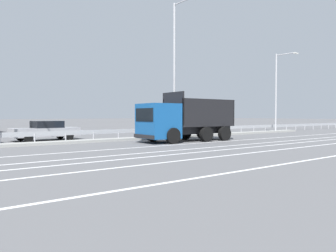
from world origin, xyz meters
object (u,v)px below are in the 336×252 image
Objects in this scene: dump_truck at (176,123)px; street_lamp_3 at (278,89)px; street_lamp_2 at (176,64)px; median_road_sign at (187,121)px; parked_car_4 at (46,131)px.

street_lamp_3 is (16.65, 3.07, 3.42)m from dump_truck.
street_lamp_2 reaches higher than dump_truck.
street_lamp_3 is (12.79, -0.22, 3.38)m from median_road_sign.
street_lamp_3 is at bearing 0.34° from street_lamp_2.
street_lamp_2 reaches higher than street_lamp_3.
parked_car_4 is at bearing 161.62° from median_road_sign.
street_lamp_3 reaches higher than dump_truck.
dump_truck is 5.08m from median_road_sign.
street_lamp_3 reaches higher than median_road_sign.
street_lamp_2 is 14.34m from street_lamp_3.
dump_truck reaches higher than median_road_sign.
parked_car_4 is at bearing 47.18° from dump_truck.
median_road_sign is 0.30× the size of street_lamp_3.
dump_truck is 6.02m from street_lamp_2.
median_road_sign is 13.23m from street_lamp_3.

